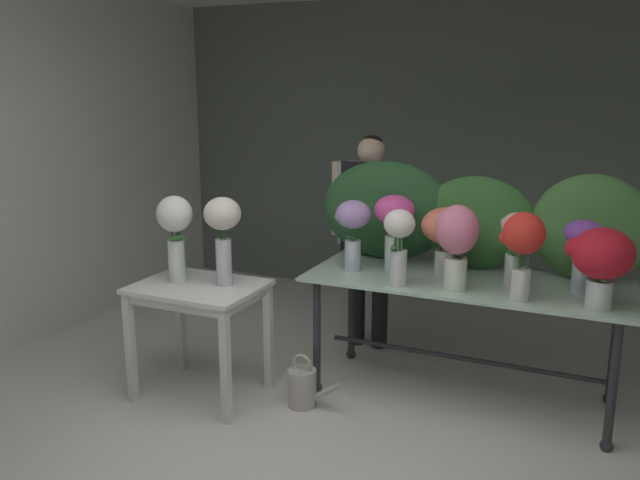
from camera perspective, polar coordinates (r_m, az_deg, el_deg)
The scene contains 19 objects.
ground_plane at distance 4.66m, azimuth 6.06°, elevation -11.64°, with size 8.27×8.27×0.00m, color silver.
wall_back at distance 6.07m, azimuth 12.03°, elevation 7.32°, with size 5.62×0.12×2.71m, color slate.
wall_left at distance 5.78m, azimuth -21.24°, elevation 6.43°, with size 0.12×3.88×2.71m, color silver.
display_table_glass at distance 4.20m, azimuth 12.40°, elevation -5.01°, with size 1.94×0.80×0.79m.
side_table_white at distance 4.23m, azimuth -10.40°, elevation -5.07°, with size 0.78×0.60×0.74m.
florist at distance 4.88m, azimuth 4.31°, elevation 1.77°, with size 0.61×0.24×1.60m.
foliage_backdrop at distance 4.36m, azimuth 12.95°, elevation 1.78°, with size 2.10×0.26×0.67m.
vase_rosy_snapdragons at distance 3.87m, azimuth 11.67°, elevation 0.14°, with size 0.26×0.25×0.50m.
vase_fuchsia_stock at distance 4.23m, azimuth 6.41°, elevation 1.65°, with size 0.26×0.26×0.49m.
vase_scarlet_roses at distance 3.76m, azimuth 17.10°, elevation -0.30°, with size 0.25×0.23×0.50m.
vase_lilac_anemones at distance 4.20m, azimuth 2.85°, elevation 1.27°, with size 0.24×0.22×0.46m.
vase_ivory_peonies at distance 3.91m, azimuth 6.81°, elevation 0.04°, with size 0.19×0.19×0.46m.
vase_blush_tulips at distance 4.06m, azimuth 16.41°, elevation -0.26°, with size 0.17×0.17×0.44m.
vase_coral_hydrangea at distance 4.17m, azimuth 10.83°, elevation 0.72°, with size 0.31×0.31×0.43m.
vase_violet_ranunculus at distance 4.01m, azimuth 21.71°, elevation -0.46°, with size 0.22×0.22×0.43m.
vase_crimson_freesia at distance 3.77m, azimuth 23.12°, elevation -1.49°, with size 0.35×0.32×0.44m.
vase_white_roses_tall at distance 4.20m, azimuth -12.41°, elevation 1.03°, with size 0.22×0.22×0.55m.
vase_cream_lisianthus_tall at distance 4.07m, azimuth -8.39°, elevation 1.01°, with size 0.23×0.23×0.55m.
watering_can at distance 4.20m, azimuth -1.50°, elevation -12.56°, with size 0.35×0.18×0.34m.
Camera 1 is at (1.29, -2.15, 1.95)m, focal length 37.07 mm.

